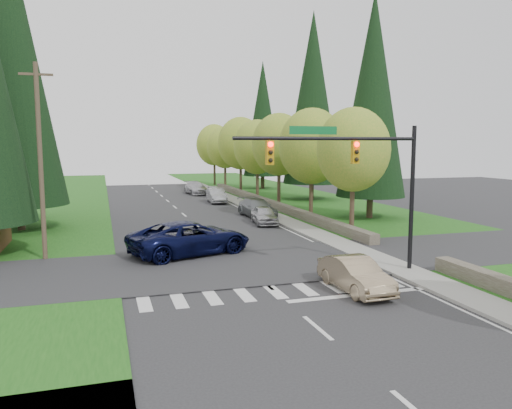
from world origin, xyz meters
name	(u,v)px	position (x,y,z in m)	size (l,w,h in m)	color
ground	(305,318)	(0.00, 0.00, 0.00)	(120.00, 120.00, 0.00)	#28282B
grass_east	(358,219)	(13.00, 20.00, 0.03)	(14.00, 110.00, 0.06)	#1D5617
grass_west	(0,236)	(-13.00, 20.00, 0.03)	(14.00, 110.00, 0.06)	#1D5617
cross_street	(243,265)	(0.00, 8.00, 0.00)	(120.00, 8.00, 0.10)	#28282B
sidewalk_east	(278,218)	(6.90, 22.00, 0.07)	(1.80, 80.00, 0.13)	gray
curb_east	(268,218)	(6.05, 22.00, 0.07)	(0.20, 80.00, 0.13)	gray
stone_wall_north	(267,203)	(8.60, 30.00, 0.35)	(0.70, 40.00, 0.70)	#4C4438
traffic_signal	(358,166)	(4.37, 4.50, 4.98)	(8.70, 0.37, 6.80)	black
utility_pole	(40,160)	(-9.50, 12.00, 5.14)	(1.60, 0.24, 10.00)	#473828
decid_tree_0	(353,150)	(9.20, 14.00, 5.60)	(4.80, 4.80, 8.37)	#38281C
decid_tree_1	(312,146)	(9.30, 21.00, 5.80)	(5.20, 5.20, 8.80)	#38281C
decid_tree_2	(279,145)	(9.10, 28.00, 5.93)	(5.00, 5.00, 8.82)	#38281C
decid_tree_3	(257,147)	(9.20, 35.00, 5.66)	(5.00, 5.00, 8.55)	#38281C
decid_tree_4	(241,143)	(9.30, 42.00, 6.06)	(5.40, 5.40, 9.18)	#38281C
decid_tree_5	(225,147)	(9.10, 49.00, 5.53)	(4.80, 4.80, 8.30)	#38281C
decid_tree_6	(214,145)	(9.20, 56.00, 5.86)	(5.20, 5.20, 8.86)	#38281C
conifer_w_c	(12,64)	(-12.00, 22.00, 11.29)	(6.46, 6.46, 20.80)	#38281C
conifer_e_a	(373,95)	(14.00, 20.00, 9.79)	(5.44, 5.44, 17.80)	#38281C
conifer_e_b	(313,98)	(15.00, 34.00, 10.79)	(6.12, 6.12, 19.80)	#38281C
conifer_e_c	(263,119)	(14.00, 48.00, 9.29)	(5.10, 5.10, 16.80)	#38281C
sedan_champagne	(355,274)	(3.16, 2.34, 0.69)	(1.46, 4.18, 1.38)	tan
suv_navy	(190,238)	(-2.09, 11.00, 0.93)	(3.08, 6.67, 1.85)	#0A0E34
parked_car_a	(264,215)	(4.99, 19.79, 0.69)	(1.62, 4.03, 1.37)	silver
parked_car_b	(257,208)	(5.60, 23.56, 0.74)	(2.07, 5.10, 1.48)	slate
parked_car_c	(217,196)	(4.58, 34.24, 0.74)	(1.56, 4.47, 1.47)	#ADADB2
parked_car_d	(214,191)	(5.60, 40.13, 0.65)	(1.53, 3.80, 1.30)	white
parked_car_e	(196,188)	(4.20, 43.60, 0.73)	(2.05, 5.05, 1.46)	#B7B6BB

